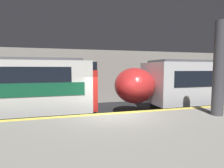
# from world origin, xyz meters

# --- Properties ---
(ground_plane) EXTENTS (120.00, 120.00, 0.00)m
(ground_plane) POSITION_xyz_m (0.00, 0.00, 0.00)
(ground_plane) COLOR black
(platform) EXTENTS (40.00, 5.09, 0.93)m
(platform) POSITION_xyz_m (0.00, -2.54, 0.46)
(platform) COLOR gray
(platform) RESTS_ON ground
(station_rear_barrier) EXTENTS (50.00, 0.15, 4.52)m
(station_rear_barrier) POSITION_xyz_m (0.00, 7.21, 2.26)
(station_rear_barrier) COLOR #9E998E
(station_rear_barrier) RESTS_ON ground
(support_pillar_near) EXTENTS (0.47, 0.47, 3.99)m
(support_pillar_near) POSITION_xyz_m (4.12, -1.58, 2.91)
(support_pillar_near) COLOR #47474C
(support_pillar_near) RESTS_ON platform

